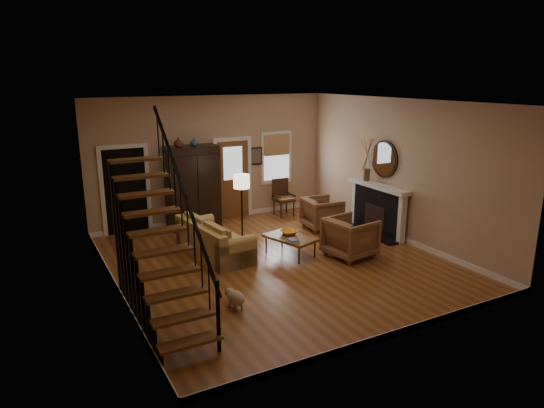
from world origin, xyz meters
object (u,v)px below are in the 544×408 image
floor_lamp (242,209)px  side_chair (284,198)px  sofa (214,239)px  armchair_right (322,213)px  armoire (193,187)px  coffee_table (290,246)px  armchair_left (350,237)px

floor_lamp → side_chair: (1.97, 1.49, -0.30)m
sofa → armchair_right: bearing=2.4°
armoire → armchair_right: bearing=-30.9°
coffee_table → side_chair: bearing=62.9°
armchair_right → floor_lamp: 2.28m
coffee_table → floor_lamp: bearing=114.0°
coffee_table → armchair_left: size_ratio=1.16×
armoire → floor_lamp: size_ratio=1.30×
sofa → armchair_left: size_ratio=2.14×
armoire → side_chair: size_ratio=2.06×
coffee_table → sofa: bearing=152.9°
sofa → side_chair: bearing=28.0°
armchair_left → side_chair: 3.43m
sofa → floor_lamp: bearing=22.8°
armoire → floor_lamp: armoire is taller
armchair_left → floor_lamp: size_ratio=0.59×
armchair_right → floor_lamp: floor_lamp is taller
armoire → sofa: bearing=-98.1°
armoire → floor_lamp: 1.80m
coffee_table → side_chair: size_ratio=1.08×
armchair_right → floor_lamp: bearing=95.7°
armchair_left → armchair_right: armchair_left is taller
armchair_left → armchair_right: (0.58, 1.93, -0.03)m
armchair_right → side_chair: side_chair is taller
side_chair → sofa: bearing=-145.1°
coffee_table → floor_lamp: floor_lamp is taller
coffee_table → side_chair: side_chair is taller
armoire → side_chair: 2.61m
sofa → side_chair: 3.50m
armchair_left → floor_lamp: floor_lamp is taller
armchair_left → floor_lamp: (-1.66, 1.93, 0.37)m
armoire → sofa: 2.32m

